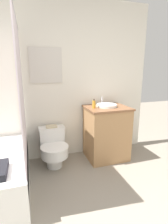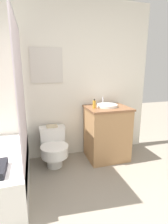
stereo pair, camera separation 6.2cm
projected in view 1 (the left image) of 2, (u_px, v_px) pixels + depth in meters
name	position (u px, v px, depth m)	size (l,w,h in m)	color
wall_back	(57.00, 82.00, 2.75)	(3.13, 0.07, 2.50)	silver
shower_area	(6.00, 167.00, 2.11)	(0.56, 1.33, 1.98)	white
toilet	(54.00, 147.00, 2.66)	(0.41, 0.55, 0.57)	white
vanity	(106.00, 133.00, 2.86)	(0.67, 0.57, 0.87)	#AD7F51
sink	(107.00, 105.00, 2.77)	(0.33, 0.36, 0.13)	white
soap_bottle	(94.00, 104.00, 2.66)	(0.05, 0.05, 0.14)	gold
book_on_tank	(51.00, 126.00, 2.72)	(0.17, 0.13, 0.02)	beige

